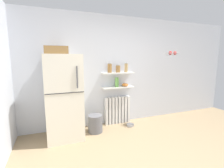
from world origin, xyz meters
TOP-DOWN VIEW (x-y plane):
  - ground_plane at (0.00, 0.50)m, footprint 7.04×7.04m
  - back_wall at (0.00, 2.05)m, footprint 7.04×0.10m
  - refrigerator at (-1.27, 1.64)m, footprint 0.69×0.75m
  - radiator at (0.02, 1.92)m, footprint 0.64×0.12m
  - wall_shelf_lower at (0.02, 1.89)m, footprint 0.78×0.22m
  - wall_shelf_upper at (0.02, 1.89)m, footprint 0.78×0.22m
  - storage_jar_0 at (-0.19, 1.89)m, footprint 0.10×0.10m
  - storage_jar_1 at (0.02, 1.89)m, footprint 0.10×0.10m
  - storage_jar_2 at (0.23, 1.89)m, footprint 0.08×0.08m
  - vase at (-0.01, 1.89)m, footprint 0.09×0.09m
  - shelf_bowl at (0.21, 1.89)m, footprint 0.17×0.17m
  - trash_bin at (-0.63, 1.62)m, footprint 0.32×0.32m
  - pet_food_bowl at (0.24, 1.63)m, footprint 0.17×0.17m
  - hanging_fruit_basket at (1.19, 1.43)m, footprint 0.32×0.32m

SIDE VIEW (x-z plane):
  - ground_plane at x=0.00m, z-range 0.00..0.00m
  - pet_food_bowl at x=0.24m, z-range 0.00..0.05m
  - trash_bin at x=-0.63m, z-range 0.00..0.38m
  - radiator at x=0.02m, z-range 0.00..0.67m
  - refrigerator at x=-1.27m, z-range -0.04..1.78m
  - wall_shelf_lower at x=0.02m, z-range 0.90..0.92m
  - shelf_bowl at x=0.21m, z-range 0.92..1.00m
  - vase at x=-0.01m, z-range 0.92..1.15m
  - wall_shelf_upper at x=0.02m, z-range 1.25..1.27m
  - back_wall at x=0.00m, z-range 0.00..2.60m
  - storage_jar_1 at x=0.02m, z-range 1.27..1.45m
  - storage_jar_2 at x=0.23m, z-range 1.27..1.49m
  - storage_jar_0 at x=-0.19m, z-range 1.27..1.49m
  - hanging_fruit_basket at x=1.19m, z-range 1.67..1.76m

